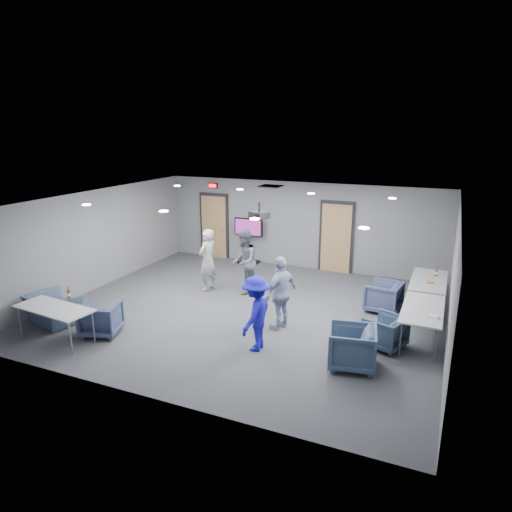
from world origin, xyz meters
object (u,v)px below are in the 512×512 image
at_px(chair_front_b, 53,309).
at_px(bottle_right, 436,273).
at_px(person_d, 256,313).
at_px(chair_right_a, 383,297).
at_px(chair_front_a, 101,318).
at_px(person_b, 244,262).
at_px(table_front_left, 54,310).
at_px(projector, 259,215).
at_px(chair_right_c, 352,347).
at_px(table_right_a, 429,282).
at_px(chair_right_b, 385,332).
at_px(bottle_front, 69,294).
at_px(table_right_b, 423,309).
at_px(person_a, 208,260).
at_px(person_c, 281,293).
at_px(tv_stand, 249,238).

height_order(chair_front_b, bottle_right, bottle_right).
bearing_deg(person_d, chair_right_a, 146.71).
relative_size(chair_right_a, bottle_right, 3.51).
bearing_deg(chair_front_a, person_b, -135.61).
bearing_deg(chair_right_a, table_front_left, -45.95).
relative_size(person_d, projector, 3.20).
bearing_deg(chair_front_a, chair_right_c, 168.54).
relative_size(chair_right_a, projector, 1.69).
bearing_deg(chair_right_c, table_right_a, 152.75).
bearing_deg(chair_right_b, bottle_front, -52.55).
xyz_separation_m(table_right_b, bottle_right, (0.15, 2.30, 0.13)).
height_order(table_right_b, projector, projector).
bearing_deg(bottle_right, person_a, -166.38).
xyz_separation_m(person_c, person_d, (-0.11, -1.13, -0.06)).
bearing_deg(chair_right_c, bottle_right, 152.46).
relative_size(person_b, chair_right_c, 2.02).
xyz_separation_m(chair_right_a, table_right_a, (0.97, 0.61, 0.32)).
bearing_deg(person_c, person_a, -101.61).
relative_size(person_c, projector, 3.46).
xyz_separation_m(person_a, projector, (1.91, -0.96, 1.55)).
relative_size(table_right_a, bottle_right, 8.53).
height_order(table_right_a, tv_stand, tv_stand).
height_order(person_d, table_right_b, person_d).
relative_size(person_c, chair_right_a, 2.05).
xyz_separation_m(person_c, projector, (-0.76, 0.56, 1.58)).
bearing_deg(tv_stand, chair_front_a, -96.59).
height_order(person_a, bottle_front, person_a).
xyz_separation_m(person_b, projector, (0.94, -1.18, 1.54)).
distance_m(bottle_right, projector, 4.74).
relative_size(chair_right_b, table_front_left, 0.41).
relative_size(person_b, tv_stand, 1.16).
xyz_separation_m(person_a, chair_right_a, (4.61, 0.38, -0.49)).
bearing_deg(person_a, chair_right_b, 85.11).
bearing_deg(chair_front_b, person_b, -117.96).
bearing_deg(table_right_b, chair_right_a, 36.87).
relative_size(chair_right_c, table_front_left, 0.48).
xyz_separation_m(person_d, bottle_front, (-4.09, -0.77, 0.06)).
bearing_deg(person_a, table_right_b, 93.16).
relative_size(chair_front_b, bottle_right, 4.60).
distance_m(chair_right_b, table_right_b, 0.97).
bearing_deg(bottle_front, table_right_b, 19.39).
relative_size(person_b, chair_front_a, 2.21).
bearing_deg(table_right_a, person_c, 130.77).
bearing_deg(person_d, tv_stand, -153.57).
xyz_separation_m(person_d, projector, (-0.65, 1.69, 1.64)).
distance_m(chair_front_b, projector, 5.13).
bearing_deg(person_a, table_right_a, 112.50).
relative_size(chair_right_a, chair_right_b, 1.09).
bearing_deg(chair_front_a, table_right_a, -165.24).
bearing_deg(projector, table_front_left, -114.56).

